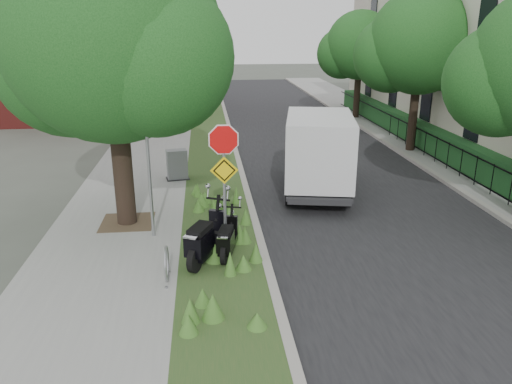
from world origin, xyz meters
TOP-DOWN VIEW (x-y plane):
  - ground at (0.00, 0.00)m, footprint 120.00×120.00m
  - sidewalk_near at (-4.25, 10.00)m, footprint 3.50×60.00m
  - verge at (-1.50, 10.00)m, footprint 2.00×60.00m
  - kerb_near at (-0.50, 10.00)m, footprint 0.20×60.00m
  - road at (3.00, 10.00)m, footprint 7.00×60.00m
  - kerb_far at (6.50, 10.00)m, footprint 0.20×60.00m
  - footpath_far at (8.20, 10.00)m, footprint 3.20×60.00m
  - street_tree_main at (-4.08, 2.86)m, footprint 6.21×5.54m
  - bare_post at (-3.20, 1.80)m, footprint 0.08×0.08m
  - bike_hoop at (-2.70, -0.60)m, footprint 0.06×0.78m
  - sign_assembly at (-1.40, 0.58)m, footprint 0.94×0.08m
  - fence_far at (7.20, 10.00)m, footprint 0.04×24.00m
  - hedge_far at (7.90, 10.00)m, footprint 1.00×24.00m
  - brick_building at (-9.50, 22.00)m, footprint 9.40×10.40m
  - far_tree_b at (6.94, 10.05)m, footprint 4.83×4.31m
  - far_tree_c at (6.94, 18.04)m, footprint 4.37×3.89m
  - scooter_near at (-1.38, 0.40)m, footprint 0.57×1.58m
  - scooter_far at (-1.91, 0.16)m, footprint 1.02×1.89m
  - box_truck at (1.83, 5.19)m, footprint 2.81×5.19m
  - utility_cabinet at (-2.80, 6.74)m, footprint 0.86×0.65m

SIDE VIEW (x-z plane):
  - ground at x=0.00m, z-range 0.00..0.00m
  - road at x=3.00m, z-range 0.00..0.01m
  - sidewalk_near at x=-4.25m, z-range 0.00..0.12m
  - verge at x=-1.50m, z-range 0.00..0.12m
  - footpath_far at x=8.20m, z-range 0.00..0.12m
  - kerb_near at x=-0.50m, z-range 0.00..0.13m
  - kerb_far at x=6.50m, z-range 0.00..0.13m
  - scooter_near at x=-1.38m, z-range 0.11..0.87m
  - bike_hoop at x=-2.70m, z-range 0.11..0.88m
  - scooter_far at x=-1.91m, z-range 0.11..1.07m
  - utility_cabinet at x=-2.80m, z-range 0.10..1.14m
  - fence_far at x=7.20m, z-range 0.17..1.17m
  - hedge_far at x=7.90m, z-range 0.12..1.22m
  - box_truck at x=1.83m, z-range 0.34..2.56m
  - bare_post at x=-3.20m, z-range 0.12..4.12m
  - sign_assembly at x=-1.40m, z-range 0.72..3.94m
  - far_tree_c at x=6.94m, z-range 0.99..6.92m
  - brick_building at x=-9.50m, z-range 0.06..8.36m
  - far_tree_b at x=6.94m, z-range 1.09..7.65m
  - street_tree_main at x=-4.08m, z-range 0.97..8.63m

